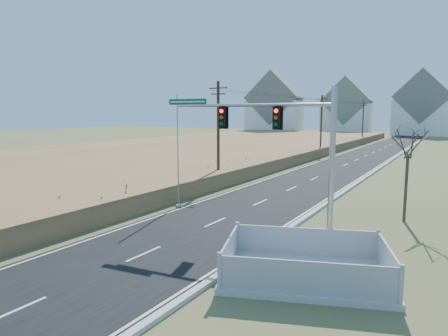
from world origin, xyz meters
TOP-DOWN VIEW (x-y plane):
  - ground at (0.00, 0.00)m, footprint 260.00×260.00m
  - road at (0.00, 50.00)m, footprint 8.00×180.00m
  - curb at (4.15, 50.00)m, footprint 0.30×180.00m
  - reed_marsh at (-24.00, 40.00)m, footprint 38.00×110.00m
  - utility_pole_near at (-6.50, 15.00)m, footprint 1.80×0.26m
  - utility_pole_mid at (-6.50, 45.00)m, footprint 1.80×0.26m
  - utility_pole_far at (-6.50, 75.00)m, footprint 1.80×0.26m
  - condo_nw at (-38.00, 100.00)m, footprint 17.69×13.38m
  - condo_nnw at (-18.00, 108.00)m, footprint 14.93×11.17m
  - condo_n at (2.00, 112.00)m, footprint 15.27×10.20m
  - traffic_signal_mast at (4.62, 4.01)m, footprint 9.41×1.30m
  - fence_enclosure at (7.00, -0.77)m, footprint 7.25×6.06m
  - open_sign at (4.50, 2.00)m, footprint 0.56×0.16m
  - flagpole at (-4.30, 6.24)m, footprint 0.34×0.34m
  - bare_tree at (9.25, 9.93)m, footprint 2.19×2.19m

SIDE VIEW (x-z plane):
  - ground at x=0.00m, z-range 0.00..0.00m
  - road at x=0.00m, z-range 0.00..0.06m
  - curb at x=4.15m, z-range 0.00..0.18m
  - fence_enclosure at x=7.00m, z-range -0.43..0.99m
  - open_sign at x=4.50m, z-range 0.02..0.72m
  - reed_marsh at x=-24.00m, z-range 0.00..1.30m
  - flagpole at x=-4.30m, z-range -0.76..6.73m
  - traffic_signal_mast at x=4.62m, z-range 0.83..8.35m
  - bare_tree at x=9.25m, z-range 1.78..7.59m
  - utility_pole_near at x=-6.50m, z-range 0.18..9.18m
  - utility_pole_mid at x=-6.50m, z-range 0.18..9.18m
  - utility_pole_far at x=-6.50m, z-range 0.18..9.18m
  - condo_nnw at x=-18.00m, z-range -1.58..15.45m
  - condo_n at x=2.00m, z-range -1.66..16.88m
  - condo_nw at x=-38.00m, z-range -1.82..17.23m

